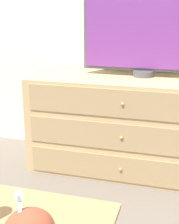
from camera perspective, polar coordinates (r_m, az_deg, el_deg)
name	(u,v)px	position (r m, az deg, el deg)	size (l,w,h in m)	color
ground_plane	(132,152)	(2.94, 7.10, -6.64)	(12.00, 12.00, 0.00)	#70665B
dresser	(129,125)	(2.53, 6.52, -2.11)	(1.42, 0.56, 0.69)	tan
tv	(146,27)	(2.47, 9.31, 13.78)	(0.89, 0.15, 0.67)	#515156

